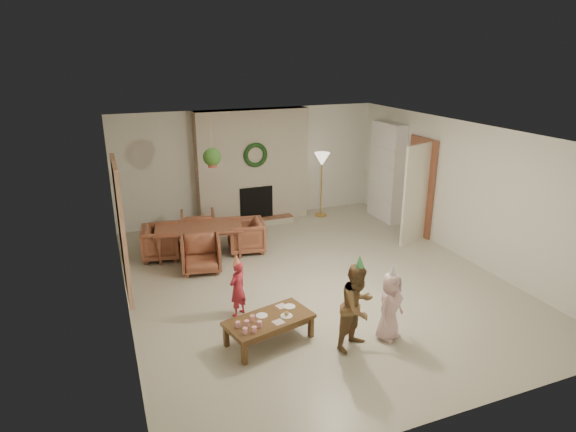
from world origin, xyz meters
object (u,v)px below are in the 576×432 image
dining_table (200,241)px  dining_chair_far (198,227)px  dining_chair_right (246,236)px  child_pink (390,306)px  dining_chair_near (201,254)px  dining_chair_left (161,242)px  coffee_table_top (269,320)px  child_red (238,289)px  child_plaid (357,307)px

dining_table → dining_chair_far: dining_chair_far is taller
dining_chair_right → child_pink: 3.69m
dining_chair_near → dining_chair_right: bearing=38.7°
dining_chair_left → dining_chair_near: bearing=-135.0°
dining_chair_left → dining_chair_right: 1.59m
dining_chair_near → dining_chair_right: 1.13m
coffee_table_top → child_pink: size_ratio=1.20×
child_red → child_pink: 2.17m
child_red → child_pink: (1.72, -1.32, 0.05)m
dining_chair_right → child_red: 2.40m
coffee_table_top → child_pink: (1.53, -0.50, 0.15)m
child_red → child_plaid: 1.81m
child_red → dining_chair_right: bearing=-143.7°
dining_chair_far → dining_chair_near: bearing=90.0°
child_red → child_pink: bearing=108.5°
dining_chair_near → dining_chair_right: size_ratio=1.00×
dining_table → dining_chair_near: (-0.12, -0.70, 0.03)m
coffee_table_top → child_red: 0.84m
dining_chair_near → dining_chair_far: bearing=90.0°
dining_chair_near → child_plaid: child_plaid is taller
dining_chair_right → dining_chair_left: bearing=-90.0°
dining_chair_far → dining_chair_left: 1.00m
dining_chair_left → child_pink: bearing=-137.5°
dining_chair_right → coffee_table_top: size_ratio=0.60×
dining_chair_right → child_red: size_ratio=0.81×
child_red → dining_table: bearing=-122.5°
dining_table → dining_chair_left: (-0.70, 0.12, 0.03)m
dining_chair_far → child_plaid: (1.16, -4.43, 0.27)m
dining_table → child_red: 2.41m
dining_chair_far → coffee_table_top: 3.92m
dining_chair_near → coffee_table_top: bearing=-72.0°
child_red → coffee_table_top: bearing=69.1°
dining_chair_near → coffee_table_top: (0.38, -2.52, 0.01)m
child_pink → dining_chair_right: bearing=79.6°
coffee_table_top → child_plaid: 1.17m
dining_chair_left → child_plaid: (1.98, -3.85, 0.27)m
dining_chair_left → child_pink: size_ratio=0.72×
coffee_table_top → child_plaid: bearing=-40.7°
dining_chair_near → child_pink: size_ratio=0.72×
child_red → child_pink: child_pink is taller
dining_chair_left → child_red: bearing=-153.6°
dining_chair_near → coffee_table_top: 2.55m
coffee_table_top → child_plaid: child_plaid is taller
dining_chair_near → child_red: child_red is taller
coffee_table_top → child_pink: bearing=-31.9°
dining_table → child_red: size_ratio=1.89×
dining_chair_far → child_red: size_ratio=0.81×
dining_chair_left → child_red: child_red is taller
dining_chair_left → dining_chair_right: size_ratio=1.00×
coffee_table_top → child_pink: child_pink is taller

